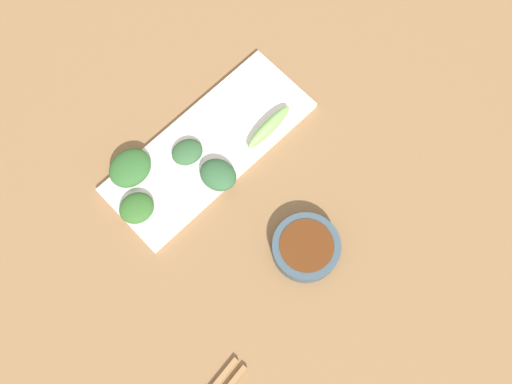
# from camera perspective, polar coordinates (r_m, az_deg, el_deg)

# --- Properties ---
(tabletop) EXTENTS (2.10, 2.10, 0.02)m
(tabletop) POSITION_cam_1_polar(r_m,az_deg,el_deg) (0.95, -1.39, -1.20)
(tabletop) COLOR brown
(tabletop) RESTS_ON ground
(sauce_bowl) EXTENTS (0.11, 0.11, 0.03)m
(sauce_bowl) POSITION_cam_1_polar(r_m,az_deg,el_deg) (0.91, 4.90, -5.41)
(sauce_bowl) COLOR #354753
(sauce_bowl) RESTS_ON tabletop
(serving_plate) EXTENTS (0.14, 0.37, 0.01)m
(serving_plate) POSITION_cam_1_polar(r_m,az_deg,el_deg) (0.97, -4.58, 4.41)
(serving_plate) COLOR silver
(serving_plate) RESTS_ON tabletop
(broccoli_leafy_0) EXTENTS (0.06, 0.07, 0.02)m
(broccoli_leafy_0) POSITION_cam_1_polar(r_m,az_deg,el_deg) (0.96, -12.20, 2.32)
(broccoli_leafy_0) COLOR #2B5927
(broccoli_leafy_0) RESTS_ON serving_plate
(broccoli_leafy_1) EXTENTS (0.06, 0.06, 0.02)m
(broccoli_leafy_1) POSITION_cam_1_polar(r_m,az_deg,el_deg) (0.96, -6.74, 3.90)
(broccoli_leafy_1) COLOR #2E5530
(broccoli_leafy_1) RESTS_ON serving_plate
(broccoli_leafy_2) EXTENTS (0.07, 0.06, 0.03)m
(broccoli_leafy_2) POSITION_cam_1_polar(r_m,az_deg,el_deg) (0.93, -3.68, 1.71)
(broccoli_leafy_2) COLOR #2C5431
(broccoli_leafy_2) RESTS_ON serving_plate
(broccoli_stalk_3) EXTENTS (0.03, 0.10, 0.03)m
(broccoli_stalk_3) POSITION_cam_1_polar(r_m,az_deg,el_deg) (0.96, 1.26, 6.36)
(broccoli_stalk_3) COLOR #76B657
(broccoli_stalk_3) RESTS_ON serving_plate
(broccoli_leafy_4) EXTENTS (0.06, 0.07, 0.02)m
(broccoli_leafy_4) POSITION_cam_1_polar(r_m,az_deg,el_deg) (0.94, -11.59, -1.54)
(broccoli_leafy_4) COLOR #2D5B23
(broccoli_leafy_4) RESTS_ON serving_plate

